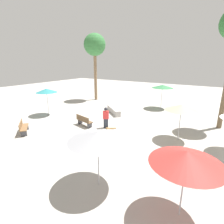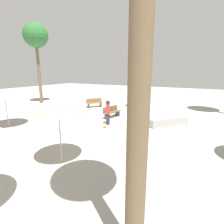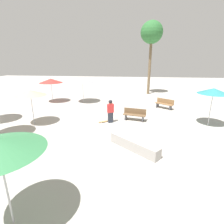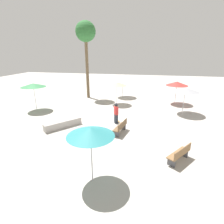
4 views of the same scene
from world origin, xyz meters
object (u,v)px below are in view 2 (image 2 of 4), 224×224
Objects in this scene: palm_tree_center_left at (36,37)px; bench_far at (94,103)px; skateboard at (105,125)px; bench_near at (112,112)px; shade_umbrella_grey at (4,93)px; shade_umbrella_tan at (58,108)px; concrete_ledge at (169,122)px; skater_main at (108,112)px; shade_umbrella_teal at (140,83)px.

bench_far is at bearing -82.14° from palm_tree_center_left.
skateboard is 2.23m from bench_near.
skateboard is at bearing -61.31° from shade_umbrella_grey.
shade_umbrella_tan is 0.28× the size of palm_tree_center_left.
palm_tree_center_left is (1.80, 14.11, 6.65)m from concrete_ledge.
palm_tree_center_left is at bearing -135.80° from skater_main.
shade_umbrella_grey is (-9.94, 5.25, -0.17)m from shade_umbrella_teal.
shade_umbrella_grey is at bearing -143.45° from palm_tree_center_left.
shade_umbrella_grey is at bearing 119.07° from concrete_ledge.
bench_near is at bearing 174.77° from shade_umbrella_teal.
skater_main is 0.66× the size of concrete_ledge.
bench_near is 11.94m from palm_tree_center_left.
bench_near is at bearing -43.40° from shade_umbrella_grey.
palm_tree_center_left reaches higher than concrete_ledge.
skateboard is 6.55m from shade_umbrella_grey.
shade_umbrella_tan is (-4.68, -0.84, 2.08)m from skateboard.
skater_main is 0.69× the size of shade_umbrella_grey.
shade_umbrella_tan is at bearing -23.78° from skateboard.
skater_main is 2.08× the size of skateboard.
shade_umbrella_grey reaches higher than skateboard.
shade_umbrella_grey reaches higher than bench_near.
shade_umbrella_teal is at bearing 147.55° from skateboard.
shade_umbrella_teal is 11.24m from shade_umbrella_grey.
skateboard is 5.19m from shade_umbrella_tan.
skater_main is 4.01m from concrete_ledge.
bench_near is at bearing -100.03° from palm_tree_center_left.
skater_main reaches higher than concrete_ledge.
skater_main is 0.69× the size of shade_umbrella_tan.
shade_umbrella_tan is (-5.12, -0.86, 1.27)m from skater_main.
bench_near is (2.11, 0.63, 0.37)m from skateboard.
bench_far is 0.19× the size of palm_tree_center_left.
skater_main reaches higher than skateboard.
palm_tree_center_left is at bearing 106.76° from shade_umbrella_teal.
shade_umbrella_teal reaches higher than skater_main.
bench_far is 9.21m from palm_tree_center_left.
shade_umbrella_tan is 1.00× the size of shade_umbrella_grey.
skateboard is 0.47× the size of bench_near.
palm_tree_center_left is (8.53, 11.35, 4.77)m from shade_umbrella_tan.
bench_near is 7.15m from shade_umbrella_tan.
concrete_ledge is at bearing 86.04° from skater_main.
palm_tree_center_left is (-3.11, 10.31, 4.60)m from shade_umbrella_teal.
bench_far reaches higher than skateboard.
bench_near is 5.23m from shade_umbrella_teal.
bench_far is at bearing 119.95° from shade_umbrella_teal.
skater_main is at bearing 79.85° from bench_far.
bench_far is 10.74m from shade_umbrella_tan.
skater_main is 6.54m from shade_umbrella_grey.
skateboard is (-0.45, -0.02, -0.81)m from skater_main.
shade_umbrella_tan is (-9.42, -4.87, 1.71)m from bench_far.
bench_far is at bearing 27.35° from shade_umbrella_tan.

